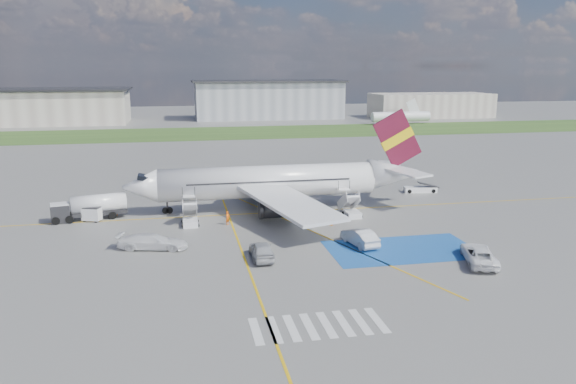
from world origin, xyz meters
name	(u,v)px	position (x,y,z in m)	size (l,w,h in m)	color
ground	(291,243)	(0.00, 0.00, 0.00)	(400.00, 400.00, 0.00)	#60605E
grass_strip	(218,133)	(0.00, 95.00, 0.01)	(400.00, 30.00, 0.01)	#2D4C1E
taxiway_line_main	(270,213)	(0.00, 12.00, 0.01)	(120.00, 0.20, 0.01)	gold
taxiway_line_cross	(254,285)	(-5.00, -10.00, 0.01)	(0.20, 60.00, 0.01)	gold
taxiway_line_diag	(270,213)	(0.00, 12.00, 0.01)	(0.20, 60.00, 0.01)	gold
staging_box	(402,250)	(10.00, -4.00, 0.01)	(14.00, 8.00, 0.01)	#194F9B
crosswalk	(318,326)	(-1.80, -18.00, 0.01)	(9.00, 4.00, 0.01)	silver
terminal_west	(24,107)	(-55.00, 130.00, 5.00)	(60.00, 22.00, 10.00)	#A1978B
terminal_centre	(268,100)	(20.00, 135.00, 6.00)	(48.00, 18.00, 12.00)	gray
terminal_east	(431,105)	(75.00, 128.00, 4.00)	(40.00, 16.00, 8.00)	#A1978B
airliner	(280,181)	(1.51, 14.00, 3.39)	(36.81, 32.95, 11.92)	silver
airstairs_fwd	(190,219)	(-9.50, 8.70, 0.62)	(1.90, 5.20, 3.60)	silver
airstairs_aft	(351,211)	(9.00, 8.70, 0.62)	(1.90, 5.20, 3.60)	silver
fuel_tanker	(90,209)	(-20.63, 13.22, 1.17)	(8.43, 3.85, 2.79)	black
gpu_cart	(92,215)	(-20.29, 12.28, 0.74)	(2.25, 1.81, 1.63)	silver
belt_loader	(420,190)	(22.26, 19.00, 0.36)	(4.93, 2.31, 1.43)	silver
car_silver_a	(262,250)	(-3.47, -3.97, 0.82)	(1.93, 4.78, 1.63)	#A5A7AC
car_silver_b	(360,237)	(6.49, -1.89, 0.82)	(1.74, 5.00, 1.65)	#ADB0B4
van_white_a	(479,252)	(15.35, -8.60, 0.97)	(2.39, 5.19, 1.95)	white
van_white_b	(152,239)	(-13.26, 0.87, 0.98)	(2.03, 4.99, 1.95)	silver
crew_fwd	(228,218)	(-5.45, 7.88, 0.76)	(0.55, 0.36, 1.52)	orange
crew_nose	(116,209)	(-17.92, 14.39, 0.77)	(0.75, 0.59, 1.55)	orange
crew_aft	(331,218)	(5.59, 5.29, 0.87)	(1.01, 0.42, 1.73)	orange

